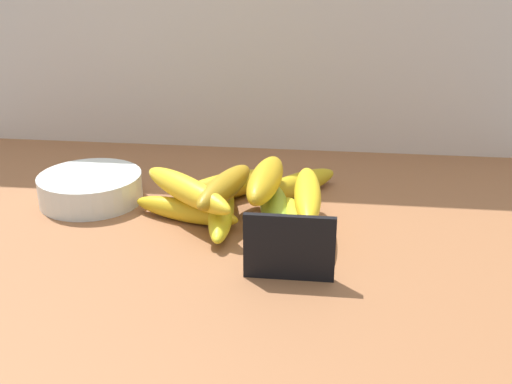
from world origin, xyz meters
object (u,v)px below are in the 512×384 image
Objects in this scene: banana_3 at (275,208)px; banana_6 at (225,187)px; chalkboard_sign at (289,250)px; banana_4 at (186,211)px; fruit_bowl at (91,188)px; banana_7 at (266,180)px; banana_5 at (222,210)px; banana_1 at (296,222)px; banana_8 at (187,190)px; banana_2 at (227,186)px; banana_0 at (295,185)px; banana_9 at (308,194)px.

banana_6 reaches higher than banana_3.
chalkboard_sign reaches higher than banana_4.
fruit_bowl is 17.38cm from banana_4.
banana_7 is at bearing -7.80° from fruit_bowl.
banana_5 is 3.73cm from banana_6.
banana_5 is (21.71, -5.19, -0.40)cm from fruit_bowl.
banana_1 is 0.91× the size of banana_3.
chalkboard_sign is 21.14cm from banana_8.
banana_5 is at bearing -167.67° from banana_7.
banana_3 reaches higher than banana_1.
banana_2 is 9.30cm from banana_6.
chalkboard_sign is at bearing -31.81° from fruit_bowl.
chalkboard_sign is at bearing -42.15° from banana_8.
banana_4 is (-15.23, -11.43, -0.19)cm from banana_0.
banana_8 is at bearing -48.34° from banana_4.
banana_7 reaches higher than banana_3.
banana_8 is at bearing -113.29° from banana_2.
banana_1 is 0.85× the size of banana_9.
banana_2 reaches higher than banana_0.
banana_1 is 0.96× the size of banana_7.
banana_2 is 17.33cm from banana_9.
chalkboard_sign is 26.18cm from banana_0.
chalkboard_sign is at bearing -78.93° from banana_3.
banana_1 is 11.56cm from banana_6.
banana_4 is at bearing -172.66° from banana_3.
banana_1 is at bearing -42.48° from banana_7.
banana_2 is 10.24cm from banana_4.
banana_4 is at bearing 174.77° from banana_9.
banana_9 reaches higher than banana_2.
banana_4 is at bearing 137.66° from chalkboard_sign.
banana_3 is (29.36, -3.88, -0.11)cm from fruit_bowl.
banana_7 reaches higher than banana_8.
banana_3 is 4.49cm from banana_7.
banana_0 is 1.04× the size of banana_4.
banana_1 is at bearing -9.36° from banana_4.
banana_5 is 1.00× the size of banana_8.
banana_2 is 11.18cm from banana_3.
banana_7 is (-3.75, -9.73, 4.52)cm from banana_0.
banana_2 is at bearing 115.79° from chalkboard_sign.
banana_3 is 1.08× the size of banana_6.
banana_7 is (-4.79, 4.39, 4.40)cm from banana_1.
banana_9 is at bearing -8.97° from banana_5.
banana_9 is at bearing 83.11° from chalkboard_sign.
fruit_bowl is 0.90× the size of banana_0.
banana_0 is at bearing 12.14° from banana_2.
banana_2 is 1.15× the size of banana_6.
banana_4 is at bearing -143.11° from banana_0.
banana_6 reaches higher than banana_4.
banana_8 is (-12.45, -2.15, 3.08)cm from banana_3.
banana_8 is (0.44, -0.49, 3.52)cm from banana_4.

